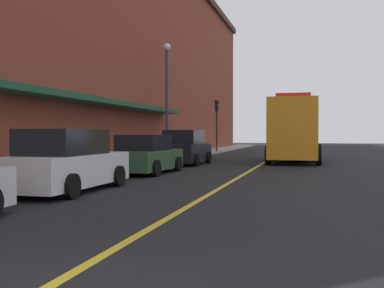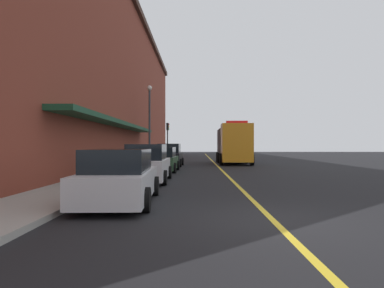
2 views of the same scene
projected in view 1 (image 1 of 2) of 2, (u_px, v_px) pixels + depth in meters
ground_plane at (268, 160)px, 28.34m from camera, size 112.00×112.00×0.00m
sidewalk_left at (170, 158)px, 29.90m from camera, size 2.40×70.00×0.15m
lane_center_stripe at (268, 160)px, 28.34m from camera, size 0.16×70.00×0.01m
brick_building_left at (75, 43)px, 30.33m from camera, size 11.11×64.00×15.05m
parked_car_1 at (67, 162)px, 12.99m from camera, size 2.02×4.67×1.74m
parked_car_2 at (146, 155)px, 18.97m from camera, size 2.10×4.34×1.57m
parked_car_3 at (185, 149)px, 24.53m from camera, size 2.16×4.17×1.81m
utility_truck at (296, 131)px, 26.99m from camera, size 2.92×8.17×3.72m
parking_meter_0 at (14, 154)px, 12.89m from camera, size 0.14×0.18×1.33m
parking_meter_1 at (95, 148)px, 17.71m from camera, size 0.14×0.18×1.33m
parking_meter_2 at (98, 148)px, 17.92m from camera, size 0.14×0.18×1.33m
street_lamp_left at (167, 88)px, 28.28m from camera, size 0.44×0.44×6.94m
traffic_light_near at (217, 116)px, 39.59m from camera, size 0.38×0.36×4.30m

